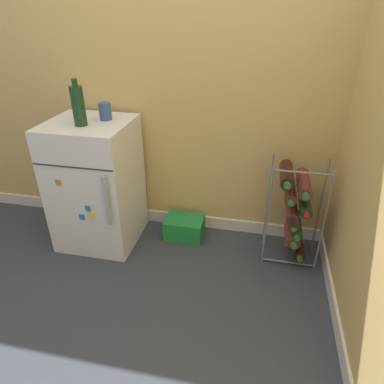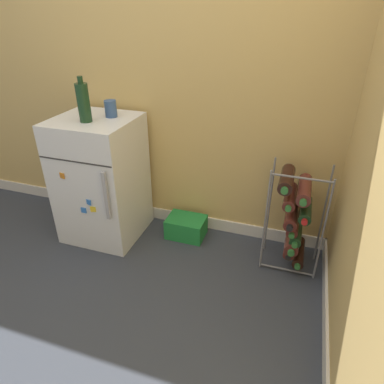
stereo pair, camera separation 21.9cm
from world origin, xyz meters
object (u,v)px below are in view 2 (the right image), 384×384
mini_fridge (102,179)px  fridge_top_bottle (83,102)px  fridge_top_cup (111,109)px  wine_rack (295,217)px  soda_box (186,227)px

mini_fridge → fridge_top_bottle: size_ratio=3.19×
mini_fridge → fridge_top_cup: bearing=36.8°
wine_rack → fridge_top_bottle: bearing=-174.9°
fridge_top_bottle → mini_fridge: bearing=88.9°
wine_rack → mini_fridge: bearing=-177.9°
fridge_top_cup → wine_rack: bearing=-1.1°
fridge_top_cup → fridge_top_bottle: size_ratio=0.39×
mini_fridge → soda_box: size_ratio=3.18×
wine_rack → fridge_top_cup: (-1.20, 0.02, 0.55)m
soda_box → fridge_top_cup: size_ratio=2.59×
mini_fridge → soda_box: mini_fridge is taller
mini_fridge → wine_rack: size_ratio=1.25×
soda_box → wine_rack: bearing=-6.2°
wine_rack → soda_box: size_ratio=2.54×
mini_fridge → fridge_top_cup: fridge_top_cup is taller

